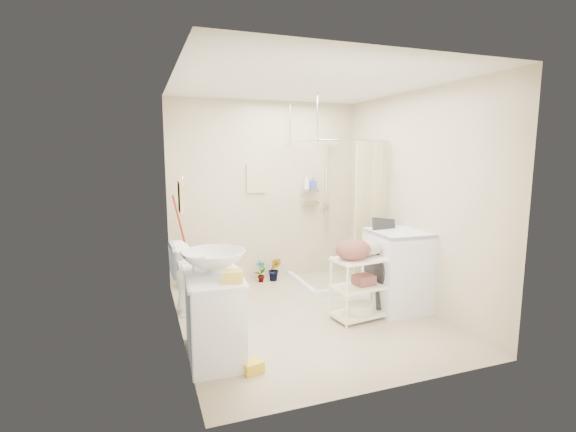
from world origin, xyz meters
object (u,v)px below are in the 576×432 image
(vanity, at_px, (214,315))
(laundry_rack, at_px, (360,282))
(toilet, at_px, (207,276))
(washing_machine, at_px, (399,270))

(vanity, height_order, laundry_rack, laundry_rack)
(toilet, bearing_deg, laundry_rack, -120.06)
(washing_machine, xyz_separation_m, laundry_rack, (-0.60, -0.12, -0.05))
(laundry_rack, bearing_deg, toilet, 143.98)
(vanity, distance_m, toilet, 1.19)
(laundry_rack, bearing_deg, vanity, -176.68)
(toilet, relative_size, washing_machine, 0.88)
(vanity, xyz_separation_m, laundry_rack, (1.70, 0.33, 0.03))
(washing_machine, bearing_deg, toilet, 163.68)
(toilet, xyz_separation_m, washing_machine, (2.18, -0.73, 0.06))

